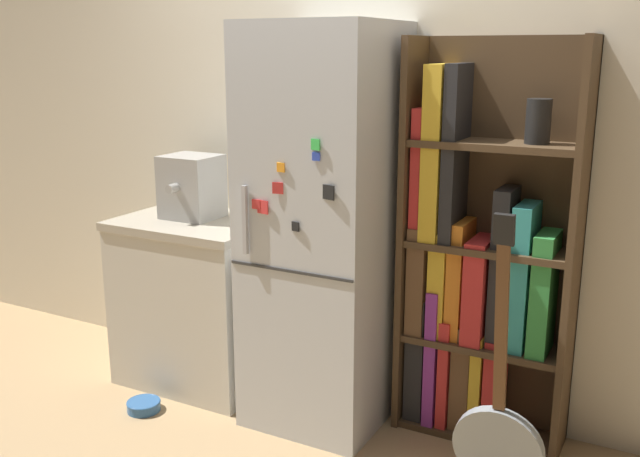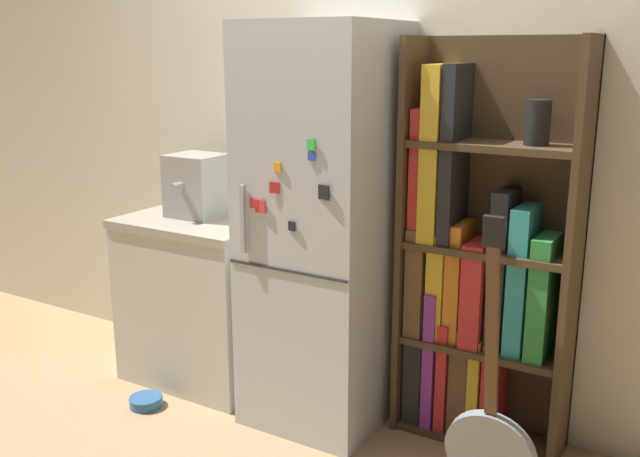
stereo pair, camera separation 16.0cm
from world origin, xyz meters
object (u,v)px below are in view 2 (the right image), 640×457
Objects in this scene: bookshelf at (475,272)px; espresso_machine at (197,185)px; refrigerator at (324,230)px; pet_bowl at (146,401)px.

bookshelf reaches higher than espresso_machine.
refrigerator reaches higher than pet_bowl.
espresso_machine reaches higher than pet_bowl.
refrigerator is 1.03× the size of bookshelf.
bookshelf is at bearing 15.83° from refrigerator.
refrigerator is 0.80m from espresso_machine.
bookshelf is 5.52× the size of espresso_machine.
bookshelf reaches higher than pet_bowl.
pet_bowl is at bearing -157.64° from bookshelf.
espresso_machine is at bearing -174.87° from bookshelf.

